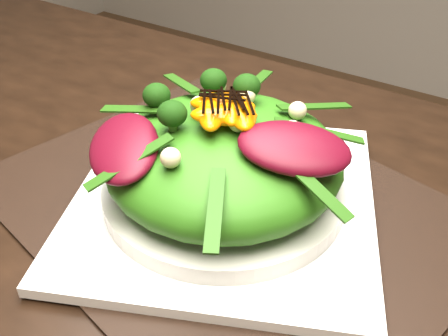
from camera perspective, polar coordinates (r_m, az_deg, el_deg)
The scene contains 10 objects.
dining_table at distance 0.50m, azimuth -16.91°, elevation -9.94°, with size 1.60×0.90×0.75m, color black.
placemat at distance 0.51m, azimuth -0.00°, elevation -4.05°, with size 0.44×0.33×0.00m, color black.
plate_base at distance 0.51m, azimuth -0.00°, elevation -3.42°, with size 0.28×0.28×0.01m, color white.
salad_bowl at distance 0.50m, azimuth -0.00°, elevation -2.19°, with size 0.23×0.23×0.02m, color silver.
lettuce_mound at distance 0.48m, azimuth -0.00°, elevation 1.10°, with size 0.22×0.22×0.08m, color #316A13.
radicchio_leaf at distance 0.42m, azimuth 7.68°, elevation 2.17°, with size 0.09×0.06×0.02m, color #460713.
orange_segment at distance 0.49m, azimuth 0.39°, elevation 7.87°, with size 0.06×0.02×0.01m, color #E46503.
broccoli_floret at distance 0.51m, azimuth -5.49°, elevation 9.14°, with size 0.04×0.04×0.04m, color black.
macadamia_nut at distance 0.41m, azimuth 1.91°, elevation 2.12°, with size 0.02×0.02×0.02m, color #FCEEB1.
balsamic_drizzle at distance 0.48m, azimuth 0.39°, elevation 8.72°, with size 0.04×0.00×0.00m, color black.
Camera 1 is at (0.30, -0.20, 1.08)m, focal length 42.00 mm.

